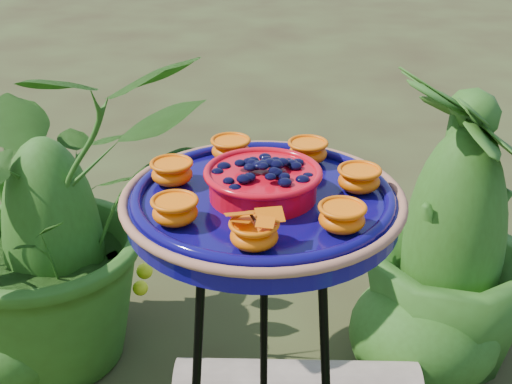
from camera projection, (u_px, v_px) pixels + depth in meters
tripod_stand at (262, 382)px, 1.32m from camera, size 0.33×0.35×0.87m
feeder_dish at (263, 198)px, 1.15m from camera, size 0.46×0.46×0.10m
shrub_back_left at (49, 209)px, 2.03m from camera, size 1.15×1.11×0.98m
shrub_back_right at (455, 228)px, 2.01m from camera, size 0.65×0.65×0.91m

